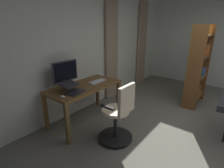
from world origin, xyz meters
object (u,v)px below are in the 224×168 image
at_px(desk, 85,90).
at_px(computer_monitor, 65,72).
at_px(office_chair, 119,115).
at_px(laptop, 73,89).
at_px(bookshelf, 196,65).
at_px(computer_keyboard, 97,81).
at_px(computer_mouse, 63,97).

height_order(desk, computer_monitor, computer_monitor).
height_order(office_chair, computer_monitor, computer_monitor).
relative_size(laptop, bookshelf, 0.22).
bearing_deg(desk, office_chair, 82.82).
height_order(office_chair, bookshelf, bookshelf).
bearing_deg(bookshelf, office_chair, -12.98).
xyz_separation_m(desk, computer_keyboard, (-0.29, 0.05, 0.11)).
distance_m(computer_monitor, computer_keyboard, 0.65).
height_order(computer_monitor, computer_mouse, computer_monitor).
xyz_separation_m(office_chair, computer_monitor, (0.12, -1.10, 0.54)).
height_order(computer_keyboard, computer_mouse, computer_mouse).
distance_m(desk, computer_mouse, 0.64).
bearing_deg(office_chair, computer_mouse, 124.96).
bearing_deg(computer_keyboard, computer_monitor, -27.79).
bearing_deg(desk, computer_mouse, 15.41).
distance_m(office_chair, bookshelf, 2.39).
height_order(office_chair, laptop, office_chair).
height_order(computer_monitor, bookshelf, bookshelf).
height_order(desk, bookshelf, bookshelf).
relative_size(office_chair, computer_mouse, 9.89).
bearing_deg(computer_keyboard, desk, -9.94).
distance_m(computer_keyboard, computer_mouse, 0.90).
relative_size(desk, computer_monitor, 2.74).
bearing_deg(computer_mouse, laptop, -165.13).
height_order(computer_monitor, computer_keyboard, computer_monitor).
bearing_deg(computer_mouse, computer_monitor, -133.37).
height_order(desk, office_chair, office_chair).
bearing_deg(bookshelf, desk, -32.76).
distance_m(office_chair, laptop, 0.87).
height_order(computer_monitor, laptop, computer_monitor).
relative_size(computer_monitor, bookshelf, 0.28).
bearing_deg(bookshelf, laptop, -27.20).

